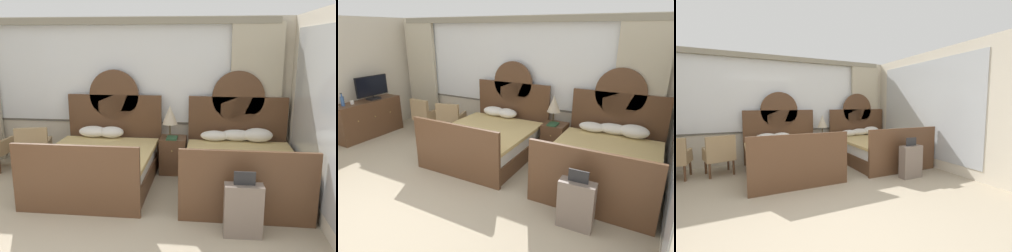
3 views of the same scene
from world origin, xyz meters
TOP-DOWN VIEW (x-y plane):
  - ground_plane at (0.00, 0.00)m, footprint 24.00×24.00m
  - wall_back_window at (0.00, 3.73)m, footprint 6.48×0.22m
  - bed_near_window at (0.09, 2.58)m, footprint 1.73×2.14m
  - bed_near_mirror at (2.32, 2.60)m, footprint 1.73×2.14m
  - nightstand_between_beds at (1.21, 3.27)m, footprint 0.45×0.47m
  - table_lamp_on_nightstand at (1.14, 3.32)m, footprint 0.27×0.27m
  - book_on_nightstand at (1.19, 3.18)m, footprint 0.18×0.26m
  - dresser_minibar at (-3.00, 2.14)m, footprint 0.50×1.55m
  - tv_flatscreen at (-2.98, 2.33)m, footprint 0.20×0.82m
  - bottle_spirit_blue at (-3.01, 1.60)m, footprint 0.07×0.07m
  - cup_on_dresser at (-2.99, 1.79)m, footprint 0.11×0.08m
  - armchair_by_window_left at (-1.23, 2.99)m, footprint 0.66×0.66m
  - armchair_by_window_centre at (-2.03, 2.99)m, footprint 0.56×0.56m
  - suitcase_on_floor at (2.25, 1.19)m, footprint 0.46×0.20m

SIDE VIEW (x-z plane):
  - ground_plane at x=0.00m, z-range 0.00..0.00m
  - nightstand_between_beds at x=1.21m, z-range 0.00..0.63m
  - suitcase_on_floor at x=2.25m, z-range -0.08..0.73m
  - bed_near_window at x=0.09m, z-range -0.54..1.24m
  - bed_near_mirror at x=2.32m, z-range -0.53..1.25m
  - dresser_minibar at x=-3.00m, z-range 0.00..0.85m
  - armchair_by_window_left at x=-1.23m, z-range 0.03..0.87m
  - armchair_by_window_centre at x=-2.03m, z-range 0.03..0.87m
  - book_on_nightstand at x=1.19m, z-range 0.63..0.66m
  - cup_on_dresser at x=-2.99m, z-range 0.85..0.93m
  - bottle_spirit_blue at x=-3.01m, z-range 0.82..1.10m
  - table_lamp_on_nightstand at x=1.14m, z-range 0.74..1.30m
  - tv_flatscreen at x=-2.98m, z-range 0.85..1.41m
  - wall_back_window at x=0.00m, z-range 0.09..2.79m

